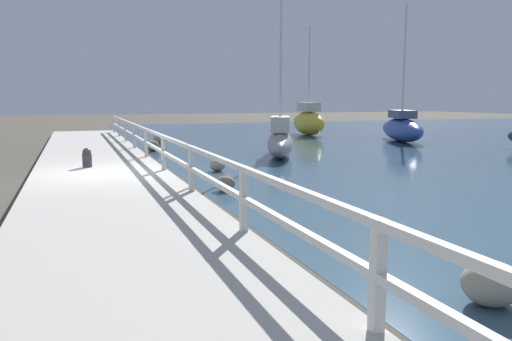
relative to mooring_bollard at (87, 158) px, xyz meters
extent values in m
plane|color=#4C473D|center=(0.30, -1.25, -0.52)|extent=(120.00, 120.00, 0.00)
cube|color=beige|center=(0.30, -1.25, -0.39)|extent=(3.31, 36.00, 0.26)
cube|color=silver|center=(1.85, -10.97, 0.20)|extent=(0.10, 0.10, 0.91)
cube|color=silver|center=(1.85, -7.73, 0.20)|extent=(0.10, 0.10, 0.91)
cube|color=silver|center=(1.85, -4.49, 0.20)|extent=(0.10, 0.10, 0.91)
cube|color=silver|center=(1.85, -1.25, 0.20)|extent=(0.10, 0.10, 0.91)
cube|color=silver|center=(1.85, 1.99, 0.20)|extent=(0.10, 0.10, 0.91)
cube|color=silver|center=(1.85, 5.23, 0.20)|extent=(0.10, 0.10, 0.91)
cube|color=silver|center=(1.85, 8.47, 0.20)|extent=(0.10, 0.10, 0.91)
cube|color=silver|center=(1.85, 11.71, 0.20)|extent=(0.10, 0.10, 0.91)
cube|color=silver|center=(1.85, 14.95, 0.20)|extent=(0.10, 0.10, 0.91)
cube|color=silver|center=(1.85, -1.25, 0.62)|extent=(0.09, 32.50, 0.08)
cube|color=silver|center=(1.85, -1.25, 0.20)|extent=(0.09, 32.50, 0.08)
ellipsoid|color=slate|center=(2.90, -3.31, -0.34)|extent=(0.46, 0.42, 0.35)
ellipsoid|color=gray|center=(3.59, -10.41, -0.29)|extent=(0.61, 0.55, 0.46)
ellipsoid|color=slate|center=(2.67, 6.20, -0.30)|extent=(0.58, 0.52, 0.44)
ellipsoid|color=gray|center=(3.48, 9.29, -0.27)|extent=(0.65, 0.59, 0.49)
ellipsoid|color=gray|center=(3.60, -0.18, -0.34)|extent=(0.47, 0.42, 0.35)
cylinder|color=#333338|center=(0.00, 0.00, -0.08)|extent=(0.25, 0.25, 0.37)
sphere|color=#333338|center=(0.00, 0.00, 0.15)|extent=(0.23, 0.23, 0.23)
ellipsoid|color=#2D4C9E|center=(15.14, 6.82, 0.06)|extent=(3.17, 5.75, 1.15)
cube|color=#4C566B|center=(15.14, 6.82, 0.83)|extent=(1.56, 2.27, 0.40)
cylinder|color=silver|center=(15.14, 6.82, 3.42)|extent=(0.09, 0.09, 5.56)
ellipsoid|color=gold|center=(12.74, 12.49, 0.18)|extent=(1.58, 4.21, 1.38)
cube|color=beige|center=(12.74, 12.49, 1.13)|extent=(1.01, 1.86, 0.51)
cylinder|color=silver|center=(12.74, 12.49, 3.30)|extent=(0.09, 0.09, 4.86)
ellipsoid|color=gray|center=(6.81, 2.72, -0.06)|extent=(2.76, 4.79, 0.91)
cube|color=beige|center=(6.81, 2.72, 0.67)|extent=(1.34, 1.97, 0.55)
cylinder|color=silver|center=(6.81, 2.72, 3.43)|extent=(0.09, 0.09, 6.06)
camera|label=1|loc=(-0.31, -14.13, 1.56)|focal=35.00mm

